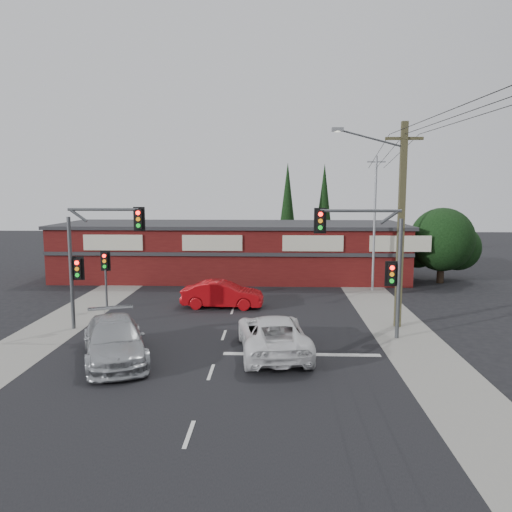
{
  "coord_description": "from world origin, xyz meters",
  "views": [
    {
      "loc": [
        2.37,
        -21.47,
        6.78
      ],
      "look_at": [
        1.44,
        3.0,
        3.52
      ],
      "focal_mm": 35.0,
      "sensor_mm": 36.0,
      "label": 1
    }
  ],
  "objects_px": {
    "white_suv": "(273,334)",
    "red_sedan": "(222,294)",
    "utility_pole": "(398,218)",
    "silver_suv": "(114,340)",
    "shop_building": "(232,250)"
  },
  "relations": [
    {
      "from": "white_suv",
      "to": "silver_suv",
      "type": "xyz_separation_m",
      "value": [
        -6.33,
        -1.09,
        0.02
      ]
    },
    {
      "from": "red_sedan",
      "to": "shop_building",
      "type": "relative_size",
      "value": 0.17
    },
    {
      "from": "red_sedan",
      "to": "utility_pole",
      "type": "distance_m",
      "value": 10.81
    },
    {
      "from": "white_suv",
      "to": "red_sedan",
      "type": "height_order",
      "value": "white_suv"
    },
    {
      "from": "white_suv",
      "to": "shop_building",
      "type": "height_order",
      "value": "shop_building"
    },
    {
      "from": "white_suv",
      "to": "utility_pole",
      "type": "relative_size",
      "value": 0.58
    },
    {
      "from": "silver_suv",
      "to": "red_sedan",
      "type": "height_order",
      "value": "silver_suv"
    },
    {
      "from": "white_suv",
      "to": "red_sedan",
      "type": "relative_size",
      "value": 1.24
    },
    {
      "from": "red_sedan",
      "to": "utility_pole",
      "type": "bearing_deg",
      "value": -109.95
    },
    {
      "from": "silver_suv",
      "to": "white_suv",
      "type": "bearing_deg",
      "value": -11.42
    },
    {
      "from": "white_suv",
      "to": "silver_suv",
      "type": "bearing_deg",
      "value": 2.6
    },
    {
      "from": "white_suv",
      "to": "shop_building",
      "type": "bearing_deg",
      "value": -86.94
    },
    {
      "from": "red_sedan",
      "to": "shop_building",
      "type": "bearing_deg",
      "value": 4.57
    },
    {
      "from": "white_suv",
      "to": "red_sedan",
      "type": "xyz_separation_m",
      "value": [
        -2.96,
        8.06,
        -0.03
      ]
    },
    {
      "from": "silver_suv",
      "to": "shop_building",
      "type": "bearing_deg",
      "value": 59.92
    }
  ]
}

